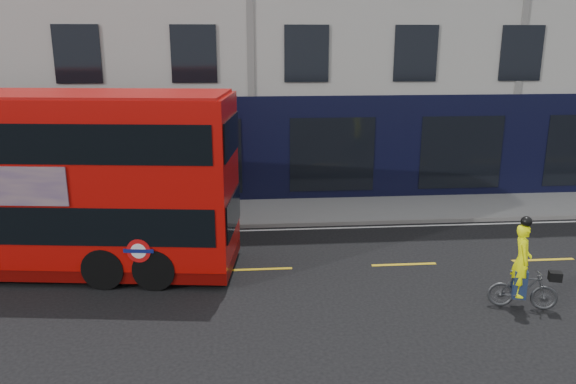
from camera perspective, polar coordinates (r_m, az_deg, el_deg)
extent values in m
plane|color=black|center=(13.94, -2.76, -10.28)|extent=(120.00, 120.00, 0.00)
cube|color=gray|center=(19.98, -3.46, -2.06)|extent=(60.00, 3.00, 0.12)
cube|color=slate|center=(18.55, -3.34, -3.43)|extent=(60.00, 0.12, 0.13)
cube|color=#A5A29B|center=(25.61, -4.14, 18.59)|extent=(50.00, 10.00, 15.00)
cube|color=black|center=(20.94, -3.65, 4.22)|extent=(50.00, 0.08, 4.00)
cube|color=silver|center=(18.29, -3.32, -3.91)|extent=(58.00, 0.10, 0.01)
cube|color=#B30B07|center=(16.32, -26.44, 1.50)|extent=(11.89, 4.09, 4.18)
cube|color=#590503|center=(16.94, -25.54, -5.91)|extent=(11.89, 4.04, 0.32)
cube|color=black|center=(16.54, -26.07, -1.62)|extent=(11.44, 4.07, 0.95)
cube|color=black|center=(16.13, -26.90, 5.24)|extent=(11.44, 4.07, 0.95)
cube|color=black|center=(14.70, -5.57, -2.07)|extent=(0.34, 2.37, 0.95)
cube|color=black|center=(14.23, -5.78, 5.68)|extent=(0.34, 2.37, 0.95)
cylinder|color=red|center=(14.10, -14.94, -5.81)|extent=(0.59, 0.09, 0.59)
cylinder|color=white|center=(14.10, -14.95, -5.82)|extent=(0.38, 0.07, 0.38)
cube|color=#0C1459|center=(14.09, -14.96, -5.82)|extent=(0.74, 0.11, 0.10)
cylinder|color=black|center=(15.42, -12.22, -5.90)|extent=(1.39, 2.81, 1.06)
cylinder|color=black|center=(15.78, -16.71, -5.71)|extent=(1.39, 2.81, 1.06)
imported|color=#3F4144|center=(14.11, 22.75, -9.13)|extent=(1.60, 0.85, 0.92)
imported|color=#F4FF05|center=(13.83, 22.67, -6.41)|extent=(0.56, 0.70, 1.69)
cube|color=black|center=(14.11, 25.51, -7.74)|extent=(0.32, 0.28, 0.21)
cube|color=#1A2746|center=(14.03, 22.43, -8.52)|extent=(0.38, 0.43, 0.67)
sphere|color=black|center=(13.53, 23.06, -2.78)|extent=(0.25, 0.25, 0.25)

